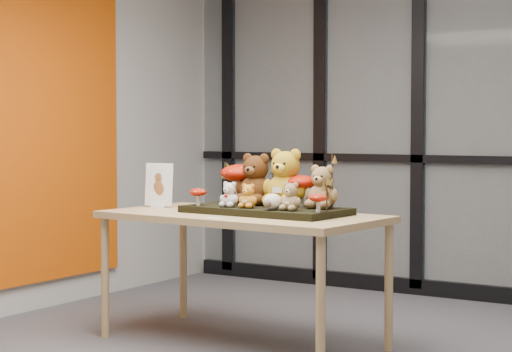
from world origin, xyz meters
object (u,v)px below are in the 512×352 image
Objects in this scene: bear_tan_back at (322,185)px; mushroom_back_left at (240,182)px; bear_beige_small at (291,195)px; mushroom_front_left at (198,196)px; bear_brown_medium at (256,176)px; diorama_tray at (266,210)px; sign_holder at (159,187)px; plush_cream_hedgehog at (273,201)px; mushroom_back_right at (300,189)px; bear_small_yellow at (248,195)px; bear_white_bow at (230,193)px; mushroom_front_right at (318,202)px; display_table at (242,224)px; bear_pooh_yellow at (286,175)px.

bear_tan_back is 1.05× the size of mushroom_back_left.
bear_tan_back is 1.57× the size of bear_beige_small.
bear_tan_back reaches higher than mushroom_front_left.
bear_brown_medium reaches higher than bear_tan_back.
bear_beige_small is at bearing -24.76° from diorama_tray.
diorama_tray is at bearing -8.07° from sign_holder.
bear_brown_medium reaches higher than plush_cream_hedgehog.
mushroom_back_left reaches higher than mushroom_back_right.
bear_small_yellow is (-0.04, -0.13, 0.10)m from diorama_tray.
bear_brown_medium is at bearing 140.59° from plush_cream_hedgehog.
bear_tan_back is 0.98× the size of sign_holder.
bear_white_bow is 0.60m from mushroom_front_right.
mushroom_front_left and mushroom_front_right have the same top height.
bear_tan_back reaches higher than bear_beige_small.
display_table is at bearing 63.19° from bear_white_bow.
bear_pooh_yellow reaches higher than bear_brown_medium.
plush_cream_hedgehog is (-0.11, -0.02, -0.04)m from bear_beige_small.
bear_pooh_yellow is at bearing 42.21° from bear_white_bow.
bear_white_bow is (-0.13, 0.00, 0.00)m from bear_small_yellow.
mushroom_back_left is 2.33× the size of mushroom_front_right.
bear_pooh_yellow is 0.91m from sign_holder.
bear_pooh_yellow is at bearing 130.62° from bear_beige_small.
bear_small_yellow reaches higher than mushroom_front_right.
bear_tan_back reaches higher than plush_cream_hedgehog.
diorama_tray is 0.17m from bear_small_yellow.
bear_white_bow is at bearing -116.81° from display_table.
bear_pooh_yellow reaches higher than diorama_tray.
diorama_tray is at bearing 155.24° from bear_beige_small.
plush_cream_hedgehog is 0.37× the size of sign_holder.
mushroom_front_right is at bearing -44.04° from mushroom_back_right.
bear_tan_back reaches higher than mushroom_back_left.
mushroom_back_right reaches higher than diorama_tray.
sign_holder is (-0.42, 0.16, 0.03)m from mushroom_front_left.
sign_holder is (-0.68, 0.07, 0.19)m from display_table.
bear_beige_small is (0.25, -0.14, 0.11)m from diorama_tray.
mushroom_front_left is (-0.11, -0.29, -0.08)m from mushroom_back_left.
bear_beige_small is at bearing 2.23° from bear_white_bow.
plush_cream_hedgehog is (0.32, -0.04, -0.03)m from bear_white_bow.
bear_white_bow is 0.93× the size of bear_beige_small.
plush_cream_hedgehog is 0.91× the size of mushroom_front_right.
mushroom_front_left reaches higher than display_table.
bear_white_bow is at bearing 177.23° from plush_cream_hedgehog.
mushroom_back_left is (-0.28, 0.15, 0.15)m from diorama_tray.
mushroom_front_left is 0.82m from mushroom_front_right.
bear_beige_small is (0.42, -0.01, 0.01)m from bear_white_bow.
display_table is 0.71m from sign_holder.
mushroom_back_right is 0.74× the size of sign_holder.
mushroom_front_right is (0.34, -0.22, -0.13)m from bear_pooh_yellow.
mushroom_front_left is at bearing -111.33° from mushroom_back_left.
bear_tan_back is (0.34, 0.08, 0.16)m from diorama_tray.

